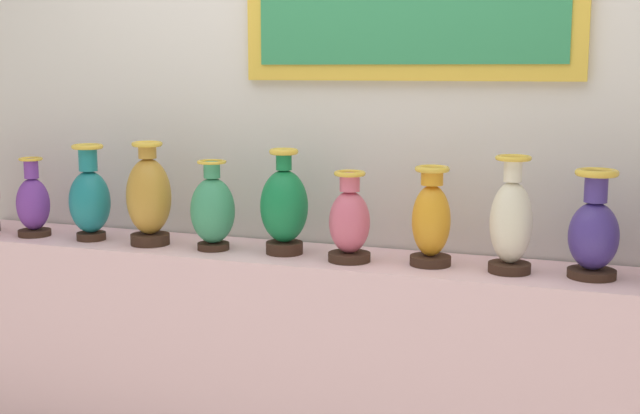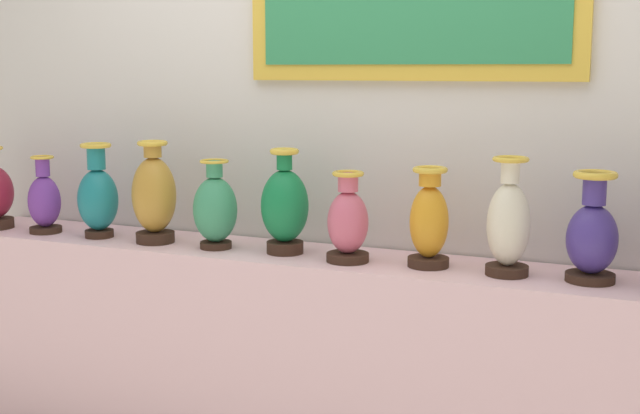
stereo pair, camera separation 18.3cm
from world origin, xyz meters
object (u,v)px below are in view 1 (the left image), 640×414
at_px(vase_emerald, 284,207).
at_px(vase_teal, 90,199).
at_px(vase_ivory, 511,223).
at_px(vase_indigo, 594,232).
at_px(vase_ochre, 149,198).
at_px(vase_jade, 213,210).
at_px(vase_violet, 33,204).
at_px(vase_rose, 349,222).
at_px(vase_amber, 431,220).

bearing_deg(vase_emerald, vase_teal, -177.85).
bearing_deg(vase_emerald, vase_ivory, -0.80).
bearing_deg(vase_ivory, vase_indigo, 3.87).
bearing_deg(vase_ivory, vase_ochre, -179.32).
distance_m(vase_jade, vase_ivory, 1.12).
bearing_deg(vase_indigo, vase_jade, -178.56).
xyz_separation_m(vase_violet, vase_rose, (1.37, 0.00, 0.01)).
relative_size(vase_amber, vase_ivory, 0.88).
xyz_separation_m(vase_teal, vase_amber, (1.39, 0.03, -0.01)).
xyz_separation_m(vase_emerald, vase_ivory, (0.83, -0.01, -0.00)).
bearing_deg(vase_jade, vase_amber, 2.04).
relative_size(vase_violet, vase_emerald, 0.83).
xyz_separation_m(vase_rose, vase_ivory, (0.57, 0.03, 0.03)).
xyz_separation_m(vase_teal, vase_ivory, (1.67, 0.02, 0.00)).
xyz_separation_m(vase_teal, vase_indigo, (1.94, 0.04, -0.02)).
distance_m(vase_violet, vase_ivory, 1.94).
relative_size(vase_emerald, vase_amber, 1.12).
xyz_separation_m(vase_emerald, vase_amber, (0.56, 0.00, -0.02)).
xyz_separation_m(vase_violet, vase_amber, (1.66, 0.04, 0.03)).
height_order(vase_violet, vase_emerald, vase_emerald).
distance_m(vase_violet, vase_indigo, 2.21).
height_order(vase_emerald, vase_indigo, vase_emerald).
bearing_deg(vase_teal, vase_ivory, 0.68).
height_order(vase_rose, vase_amber, vase_amber).
bearing_deg(vase_ochre, vase_rose, -0.61).
bearing_deg(vase_ivory, vase_amber, 177.26).
bearing_deg(vase_jade, vase_ivory, 0.85).
xyz_separation_m(vase_jade, vase_indigo, (1.38, 0.03, 0.00)).
xyz_separation_m(vase_emerald, vase_rose, (0.27, -0.04, -0.03)).
bearing_deg(vase_teal, vase_emerald, 2.15).
distance_m(vase_teal, vase_amber, 1.39).
relative_size(vase_emerald, vase_rose, 1.21).
bearing_deg(vase_ochre, vase_violet, -178.65).
xyz_separation_m(vase_rose, vase_amber, (0.29, 0.04, 0.02)).
bearing_deg(vase_amber, vase_ochre, -178.47).
xyz_separation_m(vase_teal, vase_ochre, (0.27, 0.00, 0.02)).
bearing_deg(vase_violet, vase_ivory, 0.87).
height_order(vase_teal, vase_indigo, vase_teal).
distance_m(vase_jade, vase_amber, 0.84).
height_order(vase_violet, vase_ivory, vase_ivory).
xyz_separation_m(vase_jade, vase_ivory, (1.12, 0.02, 0.02)).
bearing_deg(vase_emerald, vase_jade, -174.28).
relative_size(vase_teal, vase_ivory, 0.97).
height_order(vase_amber, vase_ivory, vase_ivory).
relative_size(vase_violet, vase_amber, 0.93).
relative_size(vase_jade, vase_emerald, 0.87).
relative_size(vase_violet, vase_teal, 0.84).
relative_size(vase_jade, vase_amber, 0.98).
height_order(vase_amber, vase_indigo, vase_indigo).
bearing_deg(vase_violet, vase_teal, 2.05).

